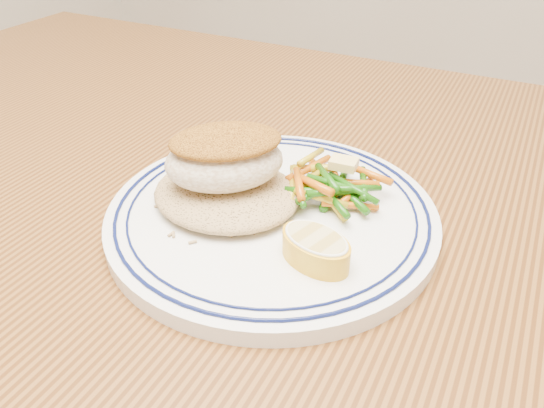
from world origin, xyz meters
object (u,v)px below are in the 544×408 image
(vegetable_pile, at_px, (325,185))
(dining_table, at_px, (292,284))
(rice_pilaf, at_px, (226,191))
(fish_fillet, at_px, (225,156))
(lemon_wedge, at_px, (316,247))
(plate, at_px, (272,214))

(vegetable_pile, bearing_deg, dining_table, -164.20)
(rice_pilaf, distance_m, fish_fillet, 0.03)
(fish_fillet, bearing_deg, rice_pilaf, -63.27)
(dining_table, relative_size, lemon_wedge, 21.49)
(dining_table, relative_size, rice_pilaf, 11.11)
(fish_fillet, relative_size, vegetable_pile, 1.23)
(plate, distance_m, fish_fillet, 0.07)
(plate, relative_size, lemon_wedge, 4.23)
(rice_pilaf, distance_m, vegetable_pile, 0.09)
(rice_pilaf, distance_m, lemon_wedge, 0.11)
(rice_pilaf, height_order, fish_fillet, fish_fillet)
(dining_table, distance_m, vegetable_pile, 0.13)
(dining_table, bearing_deg, plate, -104.08)
(plate, height_order, fish_fillet, fish_fillet)
(rice_pilaf, xyz_separation_m, lemon_wedge, (0.10, -0.04, 0.00))
(plate, bearing_deg, dining_table, 75.92)
(dining_table, bearing_deg, rice_pilaf, -139.71)
(dining_table, xyz_separation_m, fish_fillet, (-0.05, -0.04, 0.16))
(dining_table, distance_m, fish_fillet, 0.17)
(vegetable_pile, distance_m, lemon_wedge, 0.09)
(plate, bearing_deg, lemon_wedge, -38.06)
(dining_table, distance_m, rice_pilaf, 0.14)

